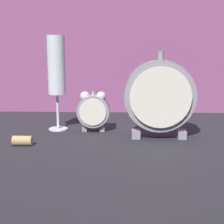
{
  "coord_description": "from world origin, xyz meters",
  "views": [
    {
      "loc": [
        0.03,
        -0.83,
        0.24
      ],
      "look_at": [
        0.0,
        0.08,
        0.05
      ],
      "focal_mm": 60.0,
      "sensor_mm": 36.0,
      "label": 1
    }
  ],
  "objects": [
    {
      "name": "alarm_clock_twin_bell",
      "position": [
        -0.05,
        0.08,
        0.06
      ],
      "size": [
        0.08,
        0.03,
        0.1
      ],
      "color": "gray",
      "rests_on": "ground_plane"
    },
    {
      "name": "champagne_flute",
      "position": [
        -0.14,
        0.1,
        0.15
      ],
      "size": [
        0.05,
        0.05,
        0.24
      ],
      "color": "silver",
      "rests_on": "ground_plane"
    },
    {
      "name": "fabric_backdrop_drape",
      "position": [
        0.0,
        0.33,
        0.31
      ],
      "size": [
        1.48,
        0.01,
        0.63
      ],
      "primitive_type": "cube",
      "color": "#8E4C7F",
      "rests_on": "ground_plane"
    },
    {
      "name": "ground_plane",
      "position": [
        0.0,
        0.0,
        0.0
      ],
      "size": [
        4.0,
        4.0,
        0.0
      ],
      "primitive_type": "plane",
      "color": "#232328"
    },
    {
      "name": "mantel_clock_silver",
      "position": [
        0.11,
        0.02,
        0.1
      ],
      "size": [
        0.17,
        0.04,
        0.2
      ],
      "color": "gray",
      "rests_on": "ground_plane"
    },
    {
      "name": "wine_cork",
      "position": [
        -0.19,
        -0.05,
        0.01
      ],
      "size": [
        0.04,
        0.02,
        0.02
      ],
      "primitive_type": "cylinder",
      "rotation": [
        0.0,
        1.57,
        0.0
      ],
      "color": "tan",
      "rests_on": "ground_plane"
    }
  ]
}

